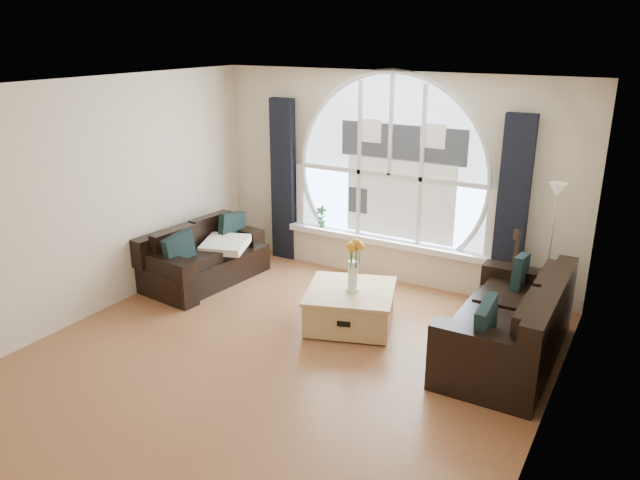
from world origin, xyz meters
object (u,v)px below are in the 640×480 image
(vase_flowers, at_px, (353,258))
(guitar, at_px, (514,270))
(sofa_right, at_px, (507,322))
(coffee_chest, at_px, (350,305))
(potted_plant, at_px, (321,217))
(floor_lamp, at_px, (550,252))
(sofa_left, at_px, (205,253))

(vase_flowers, bearing_deg, guitar, 40.41)
(sofa_right, xyz_separation_m, coffee_chest, (-1.70, -0.12, -0.17))
(guitar, height_order, potted_plant, guitar)
(sofa_right, height_order, coffee_chest, sofa_right)
(floor_lamp, relative_size, potted_plant, 5.28)
(sofa_right, bearing_deg, potted_plant, 154.89)
(guitar, bearing_deg, sofa_left, -152.50)
(coffee_chest, distance_m, potted_plant, 1.99)
(vase_flowers, relative_size, floor_lamp, 0.44)
(vase_flowers, distance_m, floor_lamp, 2.25)
(coffee_chest, bearing_deg, potted_plant, 110.67)
(floor_lamp, xyz_separation_m, guitar, (-0.35, -0.08, -0.27))
(sofa_right, distance_m, potted_plant, 3.25)
(potted_plant, bearing_deg, floor_lamp, -3.28)
(coffee_chest, bearing_deg, vase_flowers, -39.45)
(floor_lamp, distance_m, guitar, 0.45)
(sofa_left, distance_m, coffee_chest, 2.26)
(vase_flowers, height_order, floor_lamp, floor_lamp)
(coffee_chest, distance_m, floor_lamp, 2.34)
(sofa_left, distance_m, potted_plant, 1.69)
(sofa_right, xyz_separation_m, potted_plant, (-2.93, 1.37, 0.30))
(sofa_left, relative_size, coffee_chest, 1.71)
(coffee_chest, bearing_deg, guitar, 20.67)
(sofa_right, xyz_separation_m, floor_lamp, (0.15, 1.19, 0.40))
(floor_lamp, bearing_deg, sofa_right, -96.96)
(sofa_right, relative_size, floor_lamp, 1.21)
(sofa_left, height_order, coffee_chest, sofa_left)
(sofa_right, height_order, potted_plant, potted_plant)
(vase_flowers, distance_m, guitar, 1.95)
(coffee_chest, xyz_separation_m, potted_plant, (-1.23, 1.49, 0.47))
(sofa_left, xyz_separation_m, vase_flowers, (2.28, -0.19, 0.42))
(coffee_chest, height_order, vase_flowers, vase_flowers)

